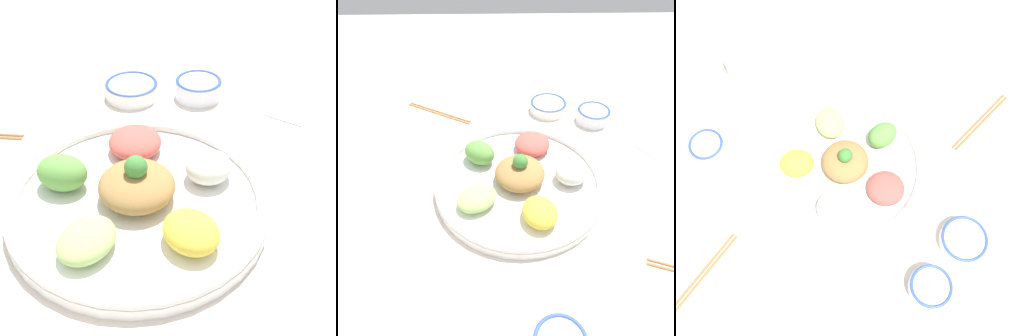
{
  "view_description": "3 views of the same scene",
  "coord_description": "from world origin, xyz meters",
  "views": [
    {
      "loc": [
        -0.49,
        0.17,
        0.51
      ],
      "look_at": [
        -0.02,
        -0.03,
        0.09
      ],
      "focal_mm": 50.0,
      "sensor_mm": 36.0,
      "label": 1
    },
    {
      "loc": [
        -0.53,
        0.05,
        0.58
      ],
      "look_at": [
        0.0,
        0.04,
        0.07
      ],
      "focal_mm": 35.0,
      "sensor_mm": 36.0,
      "label": 2
    },
    {
      "loc": [
        0.11,
        -0.36,
        0.94
      ],
      "look_at": [
        0.02,
        -0.03,
        0.09
      ],
      "focal_mm": 42.0,
      "sensor_mm": 36.0,
      "label": 3
    }
  ],
  "objects": [
    {
      "name": "serving_spoon_main",
      "position": [
        0.16,
        -0.32,
        0.0
      ],
      "size": [
        0.11,
        0.09,
        0.01
      ],
      "rotation": [
        0.0,
        0.0,
        3.74
      ],
      "color": "silver",
      "rests_on": "ground_plane"
    },
    {
      "name": "rice_bowl_blue",
      "position": [
        0.33,
        -0.09,
        0.02
      ],
      "size": [
        0.11,
        0.11,
        0.03
      ],
      "color": "white",
      "rests_on": "ground_plane"
    },
    {
      "name": "sauce_bowl_dark",
      "position": [
        0.27,
        -0.22,
        0.02
      ],
      "size": [
        0.1,
        0.1,
        0.04
      ],
      "color": "white",
      "rests_on": "ground_plane"
    },
    {
      "name": "side_serving_bowl",
      "position": [
        -0.32,
        0.27,
        0.04
      ],
      "size": [
        0.2,
        0.2,
        0.07
      ],
      "color": "silver",
      "rests_on": "ground_plane"
    },
    {
      "name": "ground_plane",
      "position": [
        0.0,
        0.0,
        0.0
      ],
      "size": [
        2.4,
        2.4,
        0.0
      ],
      "primitive_type": "plane",
      "color": "silver"
    },
    {
      "name": "chopsticks_pair_near",
      "position": [
        0.33,
        0.24,
        0.0
      ],
      "size": [
        0.12,
        0.21,
        0.01
      ],
      "rotation": [
        0.0,
        0.0,
        1.07
      ],
      "color": "#9E6B3D",
      "rests_on": "ground_plane"
    },
    {
      "name": "sauce_bowl_red",
      "position": [
        -0.35,
        -0.04,
        0.02
      ],
      "size": [
        0.09,
        0.09,
        0.03
      ],
      "color": "white",
      "rests_on": "ground_plane"
    },
    {
      "name": "chopsticks_pair_far",
      "position": [
        -0.24,
        -0.34,
        0.0
      ],
      "size": [
        0.09,
        0.21,
        0.01
      ],
      "rotation": [
        0.0,
        0.0,
        4.38
      ],
      "color": "#9E6B3D",
      "rests_on": "ground_plane"
    },
    {
      "name": "salad_platter",
      "position": [
        0.01,
        0.01,
        0.02
      ],
      "size": [
        0.4,
        0.4,
        0.1
      ],
      "color": "white",
      "rests_on": "ground_plane"
    }
  ]
}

